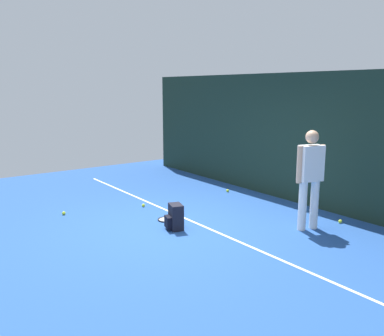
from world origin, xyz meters
The scene contains 10 objects.
ground_plane centered at (0.00, 0.00, 0.00)m, with size 12.00×12.00×0.00m, color #234C93.
back_fence centered at (0.00, 3.00, 1.35)m, with size 10.00×0.10×2.69m, color #192D23.
court_line centered at (0.00, 0.44, 0.00)m, with size 9.00×0.05×0.00m, color white.
tennis_player centered at (1.45, 1.80, 0.97)m, with size 0.32×0.51×1.70m.
tennis_racket centered at (-0.41, 0.12, 0.01)m, with size 0.54×0.58×0.03m.
backpack centered at (0.12, -0.05, 0.21)m, with size 0.35×0.35×0.44m.
tennis_ball_near_player centered at (-1.39, 0.19, 0.03)m, with size 0.07×0.07×0.07m, color #CCE033.
tennis_ball_by_fence centered at (-1.30, 2.38, 0.03)m, with size 0.07×0.07×0.07m, color #CCE033.
tennis_ball_mid_court centered at (1.60, 2.52, 0.03)m, with size 0.07×0.07×0.07m, color #CCE033.
tennis_ball_far_left centered at (-1.81, -1.31, 0.03)m, with size 0.07×0.07×0.07m, color #CCE033.
Camera 1 is at (5.76, -3.81, 2.39)m, focal length 38.77 mm.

